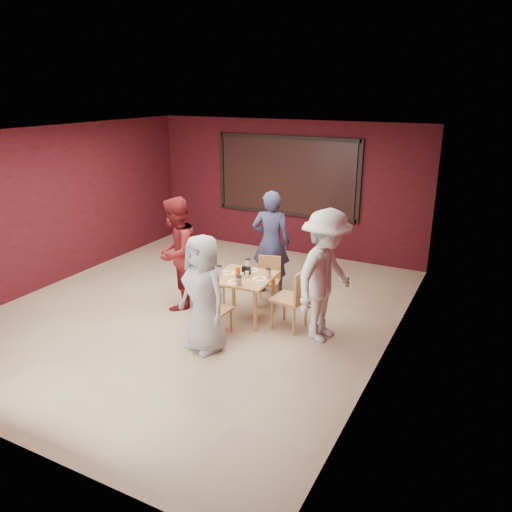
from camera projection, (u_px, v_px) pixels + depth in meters
The scene contains 11 objects.
floor at pixel (197, 311), 8.05m from camera, with size 7.00×7.00×0.00m, color tan.
window_blinds at pixel (286, 176), 10.42m from camera, with size 3.00×0.02×1.50m, color black.
dining_table at pixel (244, 281), 7.62m from camera, with size 0.92×0.92×0.84m.
chair_front at pixel (214, 308), 7.11m from camera, with size 0.40×0.40×0.77m.
chair_back at pixel (268, 277), 8.26m from camera, with size 0.45×0.45×0.78m.
chair_left at pixel (207, 281), 8.05m from camera, with size 0.50×0.50×0.80m.
chair_right at pixel (294, 296), 7.28m from camera, with size 0.50×0.50×0.95m.
diner_front at pixel (204, 294), 6.63m from camera, with size 0.80×0.52×1.63m, color #A5A5A5.
diner_back at pixel (271, 242), 8.53m from camera, with size 0.66×0.43×1.80m, color #313358.
diner_left at pixel (176, 253), 7.94m from camera, with size 0.88×0.69×1.81m, color maroon.
diner_right at pixel (325, 276), 6.89m from camera, with size 1.22×0.70×1.89m, color silver.
Camera 1 is at (4.19, -6.09, 3.43)m, focal length 35.00 mm.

